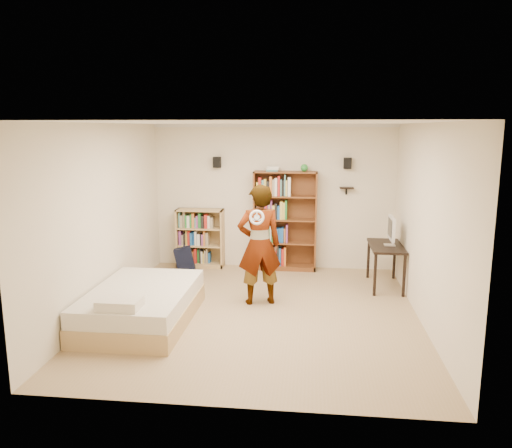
{
  "coord_description": "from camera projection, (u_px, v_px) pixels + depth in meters",
  "views": [
    {
      "loc": [
        0.71,
        -6.79,
        2.64
      ],
      "look_at": [
        -0.12,
        0.6,
        1.19
      ],
      "focal_mm": 35.0,
      "sensor_mm": 36.0,
      "label": 1
    }
  ],
  "objects": [
    {
      "name": "speaker_left",
      "position": [
        217.0,
        162.0,
        9.28
      ],
      "size": [
        0.14,
        0.12,
        0.2
      ],
      "primitive_type": "cube",
      "color": "black",
      "rests_on": "room_shell"
    },
    {
      "name": "wii_wheel",
      "position": [
        257.0,
        217.0,
        7.04
      ],
      "size": [
        0.22,
        0.08,
        0.22
      ],
      "primitive_type": "torus",
      "rotation": [
        1.36,
        0.0,
        0.0
      ],
      "color": "silver",
      "rests_on": "person"
    },
    {
      "name": "person",
      "position": [
        259.0,
        245.0,
        7.46
      ],
      "size": [
        0.77,
        0.62,
        1.82
      ],
      "primitive_type": "imported",
      "rotation": [
        0.0,
        0.0,
        3.45
      ],
      "color": "black",
      "rests_on": "ground"
    },
    {
      "name": "daybed",
      "position": [
        142.0,
        301.0,
        6.83
      ],
      "size": [
        1.32,
        2.03,
        0.6
      ],
      "primitive_type": null,
      "color": "silver",
      "rests_on": "ground"
    },
    {
      "name": "computer_desk",
      "position": [
        385.0,
        266.0,
        8.34
      ],
      "size": [
        0.53,
        1.05,
        0.72
      ],
      "primitive_type": null,
      "color": "black",
      "rests_on": "ground"
    },
    {
      "name": "imac",
      "position": [
        390.0,
        231.0,
        8.2
      ],
      "size": [
        0.17,
        0.5,
        0.49
      ],
      "primitive_type": null,
      "rotation": [
        0.0,
        0.0,
        -0.15
      ],
      "color": "silver",
      "rests_on": "computer_desk"
    },
    {
      "name": "low_bookshelf",
      "position": [
        200.0,
        238.0,
        9.53
      ],
      "size": [
        0.89,
        0.33,
        1.11
      ],
      "primitive_type": null,
      "color": "tan",
      "rests_on": "ground"
    },
    {
      "name": "crown_molding",
      "position": [
        260.0,
        125.0,
        6.7
      ],
      "size": [
        4.5,
        5.0,
        0.06
      ],
      "color": "silver",
      "rests_on": "room_shell"
    },
    {
      "name": "navy_bag",
      "position": [
        185.0,
        259.0,
        9.25
      ],
      "size": [
        0.39,
        0.29,
        0.47
      ],
      "primitive_type": null,
      "rotation": [
        0.0,
        0.0,
        0.2
      ],
      "color": "black",
      "rests_on": "ground"
    },
    {
      "name": "room_shell",
      "position": [
        260.0,
        192.0,
        6.87
      ],
      "size": [
        4.52,
        5.02,
        2.71
      ],
      "color": "beige",
      "rests_on": "ground"
    },
    {
      "name": "ground",
      "position": [
        259.0,
        313.0,
        7.21
      ],
      "size": [
        4.5,
        5.0,
        0.01
      ],
      "primitive_type": "cube",
      "color": "tan",
      "rests_on": "ground"
    },
    {
      "name": "tall_bookshelf",
      "position": [
        285.0,
        221.0,
        9.28
      ],
      "size": [
        1.17,
        0.34,
        1.85
      ],
      "primitive_type": null,
      "color": "brown",
      "rests_on": "ground"
    },
    {
      "name": "wall_shelf",
      "position": [
        347.0,
        188.0,
        9.12
      ],
      "size": [
        0.25,
        0.16,
        0.02
      ],
      "primitive_type": "cube",
      "color": "black",
      "rests_on": "room_shell"
    },
    {
      "name": "speaker_right",
      "position": [
        348.0,
        163.0,
        9.02
      ],
      "size": [
        0.14,
        0.12,
        0.2
      ],
      "primitive_type": "cube",
      "color": "black",
      "rests_on": "room_shell"
    }
  ]
}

